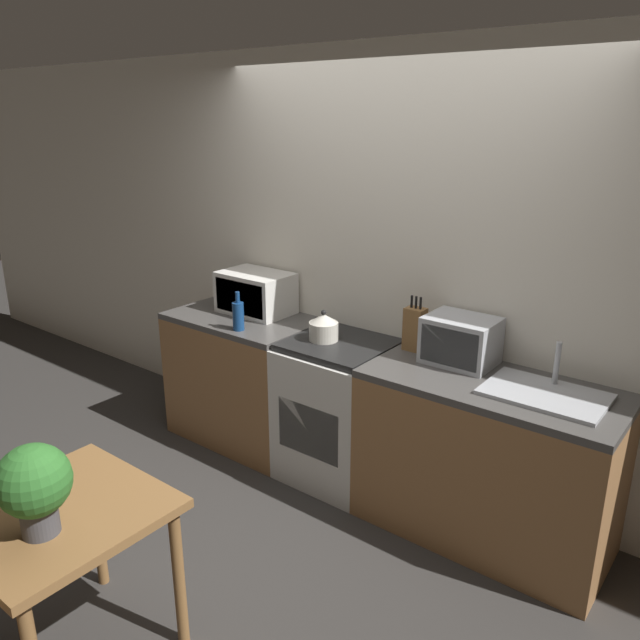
{
  "coord_description": "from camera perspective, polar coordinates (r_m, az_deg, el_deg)",
  "views": [
    {
      "loc": [
        1.91,
        -2.23,
        2.2
      ],
      "look_at": [
        -0.22,
        0.51,
        1.05
      ],
      "focal_mm": 35.0,
      "sensor_mm": 36.0,
      "label": 1
    }
  ],
  "objects": [
    {
      "name": "dining_table",
      "position": [
        2.82,
        -22.48,
        -17.5
      ],
      "size": [
        0.72,
        0.75,
        0.72
      ],
      "color": "brown",
      "rests_on": "ground_plane"
    },
    {
      "name": "bottle",
      "position": [
        3.95,
        -7.48,
        0.42
      ],
      "size": [
        0.07,
        0.07,
        0.25
      ],
      "color": "navy",
      "rests_on": "counter_left_run"
    },
    {
      "name": "wall_back",
      "position": [
        3.82,
        6.73,
        4.56
      ],
      "size": [
        10.0,
        0.06,
        2.6
      ],
      "color": "silver",
      "rests_on": "ground_plane"
    },
    {
      "name": "counter_left_run",
      "position": [
        4.4,
        -6.89,
        -5.23
      ],
      "size": [
        1.01,
        0.62,
        0.9
      ],
      "color": "olive",
      "rests_on": "ground_plane"
    },
    {
      "name": "microwave",
      "position": [
        4.28,
        -5.92,
        2.5
      ],
      "size": [
        0.49,
        0.33,
        0.28
      ],
      "color": "silver",
      "rests_on": "counter_left_run"
    },
    {
      "name": "potted_plant",
      "position": [
        2.54,
        -24.68,
        -13.48
      ],
      "size": [
        0.27,
        0.27,
        0.36
      ],
      "color": "#424247",
      "rests_on": "dining_table"
    },
    {
      "name": "kettle",
      "position": [
        3.74,
        0.33,
        -0.67
      ],
      "size": [
        0.18,
        0.18,
        0.19
      ],
      "color": "beige",
      "rests_on": "stove_range"
    },
    {
      "name": "knife_block",
      "position": [
        3.61,
        8.66,
        -0.8
      ],
      "size": [
        0.11,
        0.09,
        0.32
      ],
      "color": "brown",
      "rests_on": "counter_right_run"
    },
    {
      "name": "toaster_oven",
      "position": [
        3.47,
        12.72,
        -1.84
      ],
      "size": [
        0.37,
        0.29,
        0.26
      ],
      "color": "#ADAFB5",
      "rests_on": "counter_right_run"
    },
    {
      "name": "sink_basin",
      "position": [
        3.23,
        19.91,
        -6.3
      ],
      "size": [
        0.57,
        0.38,
        0.24
      ],
      "color": "#ADAFB5",
      "rests_on": "counter_right_run"
    },
    {
      "name": "stove_range",
      "position": [
        3.92,
        1.72,
        -8.23
      ],
      "size": [
        0.62,
        0.62,
        0.9
      ],
      "color": "silver",
      "rests_on": "ground_plane"
    },
    {
      "name": "ground_plane",
      "position": [
        3.67,
        -2.25,
        -18.52
      ],
      "size": [
        16.0,
        16.0,
        0.0
      ],
      "primitive_type": "plane",
      "color": "#33302D"
    },
    {
      "name": "counter_right_run",
      "position": [
        3.51,
        14.87,
        -12.26
      ],
      "size": [
        1.31,
        0.62,
        0.9
      ],
      "color": "olive",
      "rests_on": "ground_plane"
    }
  ]
}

